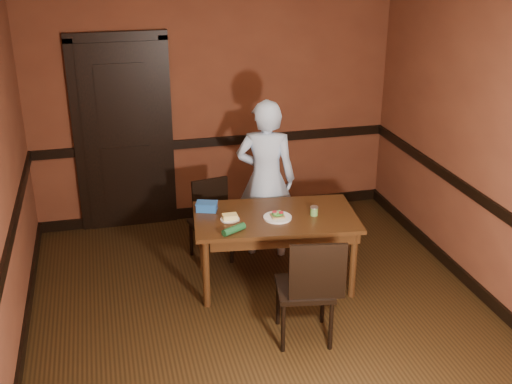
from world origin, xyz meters
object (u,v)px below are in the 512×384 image
sandwich_plate (278,216)px  food_tub (207,206)px  chair_far (211,223)px  cheese_saucer (230,218)px  dining_table (275,249)px  sauce_jar (314,211)px  chair_near (305,286)px  person (266,179)px

sandwich_plate → food_tub: food_tub is taller
chair_far → cheese_saucer: chair_far is taller
dining_table → sauce_jar: 0.53m
chair_near → person: bearing=-83.3°
chair_near → person: (0.08, 1.51, 0.34)m
chair_far → sandwich_plate: (0.50, -0.66, 0.31)m
food_tub → dining_table: bearing=-5.6°
sauce_jar → person: bearing=111.2°
dining_table → cheese_saucer: 0.56m
sandwich_plate → person: bearing=84.1°
dining_table → chair_far: 0.78m
chair_far → chair_near: 1.58m
cheese_saucer → dining_table: bearing=-1.0°
chair_near → food_tub: chair_near is taller
dining_table → sandwich_plate: size_ratio=5.76×
chair_far → cheese_saucer: (0.08, -0.59, 0.31)m
dining_table → chair_far: (-0.50, 0.60, 0.06)m
person → sauce_jar: bearing=129.8°
person → food_tub: (-0.66, -0.36, -0.07)m
person → sandwich_plate: bearing=102.7°
person → sauce_jar: person is taller
chair_far → chair_near: bearing=-82.1°
dining_table → chair_near: chair_near is taller
dining_table → sauce_jar: bearing=-6.3°
chair_near → sandwich_plate: bearing=-80.9°
chair_near → sauce_jar: bearing=-103.4°
chair_near → cheese_saucer: 1.03m
sandwich_plate → dining_table: bearing=92.9°
chair_far → sandwich_plate: chair_far is taller
sandwich_plate → food_tub: size_ratio=1.14×
sauce_jar → chair_far: bearing=141.2°
chair_far → cheese_saucer: 0.67m
person → food_tub: size_ratio=7.17×
dining_table → sauce_jar: sauce_jar is taller
chair_near → food_tub: 1.32m
chair_far → person: bearing=-8.6°
cheese_saucer → sauce_jar: bearing=-6.6°
dining_table → person: 0.77m
person → cheese_saucer: bearing=69.5°
dining_table → person: size_ratio=0.91×
sandwich_plate → sauce_jar: (0.34, -0.02, 0.03)m
cheese_saucer → sandwich_plate: bearing=-9.5°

